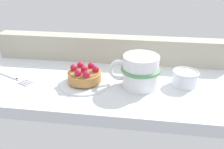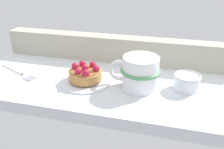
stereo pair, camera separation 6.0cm
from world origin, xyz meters
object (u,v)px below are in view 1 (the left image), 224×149
object	(u,v)px
raspberry_tart	(85,75)
coffee_mug	(140,71)
dessert_fork	(11,76)
sugar_bowl	(185,79)
dessert_plate	(85,82)

from	to	relation	value
raspberry_tart	coffee_mug	world-z (taller)	coffee_mug
coffee_mug	dessert_fork	world-z (taller)	coffee_mug
dessert_fork	sugar_bowl	size ratio (longest dim) A/B	2.30
dessert_plate	sugar_bowl	size ratio (longest dim) A/B	2.03
coffee_mug	sugar_bowl	world-z (taller)	coffee_mug
coffee_mug	dessert_fork	size ratio (longest dim) A/B	0.85
raspberry_tart	sugar_bowl	size ratio (longest dim) A/B	1.30
raspberry_tart	dessert_fork	distance (cm)	21.87
dessert_plate	coffee_mug	bearing A→B (deg)	2.09
dessert_plate	sugar_bowl	xyz separation A→B (cm)	(26.47, 2.25, 1.74)
raspberry_tart	sugar_bowl	xyz separation A→B (cm)	(26.46, 2.27, -0.43)
coffee_mug	dessert_fork	bearing A→B (deg)	-180.00
dessert_fork	dessert_plate	bearing A→B (deg)	-1.39
coffee_mug	sugar_bowl	xyz separation A→B (cm)	(11.95, 1.72, -2.20)
coffee_mug	dessert_fork	xyz separation A→B (cm)	(-36.26, -0.00, -4.07)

